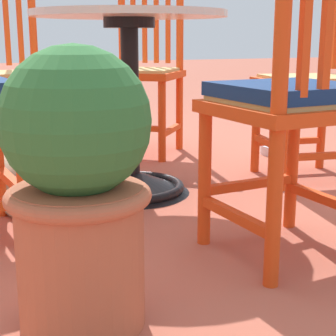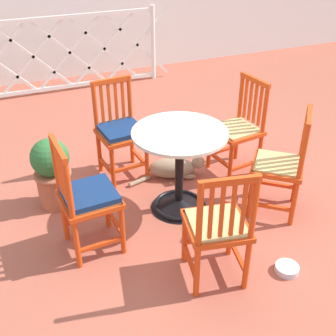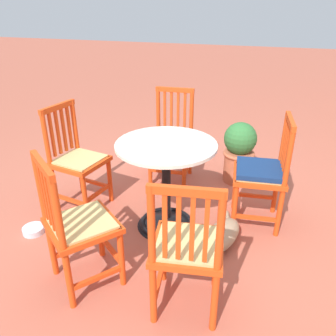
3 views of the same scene
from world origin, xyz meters
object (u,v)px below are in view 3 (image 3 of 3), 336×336
(pet_water_bowl, at_px, (34,230))
(orange_chair_by_planter, at_px, (187,249))
(orange_chair_near_fence, at_px, (171,138))
(orange_chair_tucked_in, at_px, (78,227))
(terracotta_planter, at_px, (239,151))
(orange_chair_facing_out, at_px, (262,174))
(tabby_cat, at_px, (219,238))
(orange_chair_at_corner, at_px, (77,161))
(cafe_table, at_px, (166,195))

(pet_water_bowl, bearing_deg, orange_chair_by_planter, 75.44)
(orange_chair_near_fence, bearing_deg, pet_water_bowl, -33.11)
(orange_chair_tucked_in, bearing_deg, terracotta_planter, 154.94)
(orange_chair_facing_out, distance_m, tabby_cat, 0.62)
(orange_chair_at_corner, distance_m, orange_chair_facing_out, 1.55)
(tabby_cat, bearing_deg, terracotta_planter, -180.00)
(orange_chair_near_fence, height_order, orange_chair_facing_out, same)
(pet_water_bowl, bearing_deg, orange_chair_tucked_in, 62.38)
(orange_chair_tucked_in, distance_m, orange_chair_facing_out, 1.46)
(orange_chair_at_corner, relative_size, pet_water_bowl, 5.36)
(tabby_cat, bearing_deg, orange_chair_by_planter, -9.97)
(cafe_table, height_order, orange_chair_by_planter, orange_chair_by_planter)
(cafe_table, bearing_deg, terracotta_planter, 154.36)
(orange_chair_tucked_in, height_order, tabby_cat, orange_chair_tucked_in)
(orange_chair_tucked_in, height_order, pet_water_bowl, orange_chair_tucked_in)
(orange_chair_at_corner, relative_size, terracotta_planter, 1.47)
(tabby_cat, xyz_separation_m, terracotta_planter, (-1.13, -0.00, 0.23))
(orange_chair_near_fence, relative_size, orange_chair_facing_out, 1.00)
(orange_chair_near_fence, bearing_deg, cafe_table, 13.75)
(orange_chair_at_corner, height_order, tabby_cat, orange_chair_at_corner)
(tabby_cat, bearing_deg, orange_chair_at_corner, -101.44)
(orange_chair_at_corner, xyz_separation_m, orange_chair_facing_out, (-0.19, 1.54, 0.01))
(terracotta_planter, bearing_deg, orange_chair_by_planter, -3.44)
(orange_chair_tucked_in, bearing_deg, pet_water_bowl, -117.62)
(cafe_table, bearing_deg, orange_chair_by_planter, 25.27)
(orange_chair_by_planter, relative_size, tabby_cat, 1.23)
(tabby_cat, height_order, terracotta_planter, terracotta_planter)
(orange_chair_near_fence, height_order, tabby_cat, orange_chair_near_fence)
(orange_chair_at_corner, xyz_separation_m, pet_water_bowl, (0.50, -0.16, -0.41))
(cafe_table, height_order, orange_chair_tucked_in, orange_chair_tucked_in)
(orange_chair_near_fence, xyz_separation_m, pet_water_bowl, (1.21, -0.79, -0.42))
(orange_chair_by_planter, height_order, tabby_cat, orange_chair_by_planter)
(pet_water_bowl, bearing_deg, orange_chair_near_fence, 146.89)
(cafe_table, height_order, orange_chair_at_corner, orange_chair_at_corner)
(orange_chair_near_fence, distance_m, pet_water_bowl, 1.51)
(tabby_cat, relative_size, terracotta_planter, 1.20)
(cafe_table, xyz_separation_m, orange_chair_by_planter, (0.76, 0.36, 0.15))
(tabby_cat, bearing_deg, cafe_table, -110.34)
(orange_chair_tucked_in, bearing_deg, cafe_table, 155.70)
(orange_chair_by_planter, relative_size, pet_water_bowl, 5.36)
(orange_chair_near_fence, xyz_separation_m, tabby_cat, (0.98, 0.66, -0.35))
(orange_chair_by_planter, xyz_separation_m, terracotta_planter, (-1.71, 0.10, -0.11))
(orange_chair_near_fence, height_order, orange_chair_at_corner, same)
(cafe_table, height_order, tabby_cat, cafe_table)
(orange_chair_at_corner, bearing_deg, pet_water_bowl, -17.64)
(orange_chair_near_fence, distance_m, orange_chair_by_planter, 1.66)
(tabby_cat, bearing_deg, orange_chair_facing_out, 151.43)
(cafe_table, height_order, pet_water_bowl, cafe_table)
(cafe_table, bearing_deg, orange_chair_tucked_in, -24.30)
(orange_chair_near_fence, xyz_separation_m, orange_chair_at_corner, (0.72, -0.63, -0.01))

